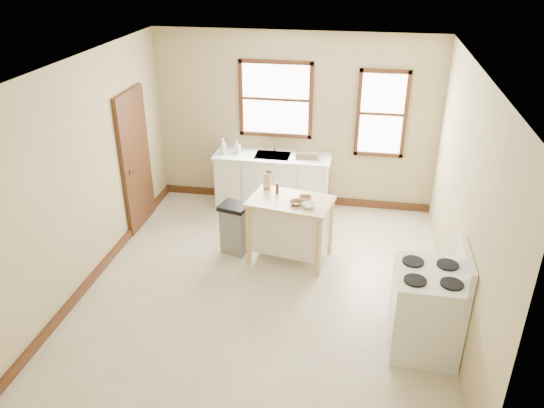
{
  "coord_description": "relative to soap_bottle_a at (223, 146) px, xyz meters",
  "views": [
    {
      "loc": [
        1.08,
        -5.56,
        3.99
      ],
      "look_at": [
        0.01,
        0.4,
        0.96
      ],
      "focal_mm": 35.0,
      "sensor_mm": 36.0,
      "label": 1
    }
  ],
  "objects": [
    {
      "name": "window_side",
      "position": [
        2.44,
        0.35,
        0.55
      ],
      "size": [
        0.77,
        0.06,
        1.37
      ],
      "primitive_type": null,
      "color": "#3B1F10",
      "rests_on": "wall_back"
    },
    {
      "name": "faucet",
      "position": [
        0.79,
        0.25,
        -0.02
      ],
      "size": [
        0.03,
        0.03,
        0.22
      ],
      "primitive_type": "cylinder",
      "color": "silver",
      "rests_on": "sink_counter"
    },
    {
      "name": "gas_stove",
      "position": [
        2.98,
        -2.97,
        -0.44
      ],
      "size": [
        0.76,
        0.77,
        1.22
      ],
      "primitive_type": null,
      "color": "silver",
      "rests_on": "ground"
    },
    {
      "name": "wall_left",
      "position": [
        -1.16,
        -2.13,
        0.35
      ],
      "size": [
        0.04,
        5.0,
        2.8
      ],
      "primitive_type": "cube",
      "color": "tan",
      "rests_on": "ground"
    },
    {
      "name": "door_left",
      "position": [
        -1.12,
        -0.83,
        0.0
      ],
      "size": [
        0.06,
        0.9,
        2.1
      ],
      "primitive_type": "cube",
      "color": "#3B1F10",
      "rests_on": "ground"
    },
    {
      "name": "bowl_b",
      "position": [
        1.49,
        -1.39,
        -0.13
      ],
      "size": [
        0.21,
        0.21,
        0.04
      ],
      "primitive_type": "imported",
      "rotation": [
        0.0,
        0.0,
        0.18
      ],
      "color": "brown",
      "rests_on": "kitchen_island"
    },
    {
      "name": "bowl_a",
      "position": [
        1.39,
        -1.54,
        -0.13
      ],
      "size": [
        0.24,
        0.24,
        0.04
      ],
      "primitive_type": "imported",
      "rotation": [
        0.0,
        0.0,
        -0.57
      ],
      "color": "brown",
      "rests_on": "kitchen_island"
    },
    {
      "name": "baseboard_back",
      "position": [
        1.09,
        0.34,
        -0.99
      ],
      "size": [
        4.5,
        0.04,
        0.12
      ],
      "primitive_type": "cube",
      "color": "#3B1F10",
      "rests_on": "ground"
    },
    {
      "name": "wall_back",
      "position": [
        1.09,
        0.37,
        0.35
      ],
      "size": [
        4.5,
        0.04,
        2.8
      ],
      "primitive_type": "cube",
      "color": "tan",
      "rests_on": "ground"
    },
    {
      "name": "ceiling",
      "position": [
        1.09,
        -2.13,
        1.75
      ],
      "size": [
        5.0,
        5.0,
        0.0
      ],
      "primitive_type": "plane",
      "rotation": [
        3.14,
        0.0,
        0.0
      ],
      "color": "white",
      "rests_on": "ground"
    },
    {
      "name": "soap_bottle_b",
      "position": [
        0.21,
        0.07,
        -0.03
      ],
      "size": [
        0.11,
        0.11,
        0.2
      ],
      "primitive_type": "imported",
      "rotation": [
        0.0,
        0.0,
        -0.18
      ],
      "color": "#B2B2B2",
      "rests_on": "sink_counter"
    },
    {
      "name": "sink_counter",
      "position": [
        0.79,
        0.07,
        -0.59
      ],
      "size": [
        1.86,
        0.62,
        0.92
      ],
      "primitive_type": null,
      "color": "silver",
      "rests_on": "ground"
    },
    {
      "name": "trash_bin",
      "position": [
        0.51,
        -1.4,
        -0.68
      ],
      "size": [
        0.44,
        0.4,
        0.74
      ],
      "primitive_type": null,
      "rotation": [
        0.0,
        0.0,
        -0.24
      ],
      "color": "gray",
      "rests_on": "ground"
    },
    {
      "name": "wall_right",
      "position": [
        3.34,
        -2.13,
        0.35
      ],
      "size": [
        0.04,
        5.0,
        2.8
      ],
      "primitive_type": "cube",
      "color": "tan",
      "rests_on": "ground"
    },
    {
      "name": "floor",
      "position": [
        1.09,
        -2.13,
        -1.05
      ],
      "size": [
        5.0,
        5.0,
        0.0
      ],
      "primitive_type": "plane",
      "color": "#BDB195",
      "rests_on": "ground"
    },
    {
      "name": "soap_bottle_a",
      "position": [
        0.0,
        0.0,
        0.0
      ],
      "size": [
        0.12,
        0.12,
        0.25
      ],
      "primitive_type": "imported",
      "rotation": [
        0.0,
        0.0,
        -0.31
      ],
      "color": "#B2B2B2",
      "rests_on": "sink_counter"
    },
    {
      "name": "pepper_grinder",
      "position": [
        1.09,
        -1.26,
        -0.08
      ],
      "size": [
        0.05,
        0.05,
        0.15
      ],
      "primitive_type": "cylinder",
      "rotation": [
        0.0,
        0.0,
        -0.14
      ],
      "color": "#411F11",
      "rests_on": "kitchen_island"
    },
    {
      "name": "window_main",
      "position": [
        0.79,
        0.35,
        0.7
      ],
      "size": [
        1.17,
        0.06,
        1.22
      ],
      "primitive_type": null,
      "color": "#3B1F10",
      "rests_on": "wall_back"
    },
    {
      "name": "dish_rack",
      "position": [
        1.36,
        0.04,
        -0.08
      ],
      "size": [
        0.46,
        0.41,
        0.09
      ],
      "primitive_type": null,
      "rotation": [
        0.0,
        0.0,
        -0.43
      ],
      "color": "silver",
      "rests_on": "sink_counter"
    },
    {
      "name": "bowl_c",
      "position": [
        1.56,
        -1.6,
        -0.13
      ],
      "size": [
        0.18,
        0.18,
        0.06
      ],
      "primitive_type": "imported",
      "rotation": [
        0.0,
        0.0,
        0.02
      ],
      "color": "white",
      "rests_on": "kitchen_island"
    },
    {
      "name": "knife_block",
      "position": [
        0.92,
        -1.11,
        -0.05
      ],
      "size": [
        0.11,
        0.11,
        0.2
      ],
      "primitive_type": null,
      "rotation": [
        0.0,
        0.0,
        0.06
      ],
      "color": "tan",
      "rests_on": "kitchen_island"
    },
    {
      "name": "kitchen_island",
      "position": [
        1.3,
        -1.43,
        -0.6
      ],
      "size": [
        1.19,
        0.87,
        0.89
      ],
      "primitive_type": null,
      "rotation": [
        0.0,
        0.0,
        -0.18
      ],
      "color": "tan",
      "rests_on": "ground"
    },
    {
      "name": "baseboard_left",
      "position": [
        -1.13,
        -2.13,
        -0.99
      ],
      "size": [
        0.04,
        5.0,
        0.12
      ],
      "primitive_type": "cube",
      "color": "#3B1F10",
      "rests_on": "ground"
    }
  ]
}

